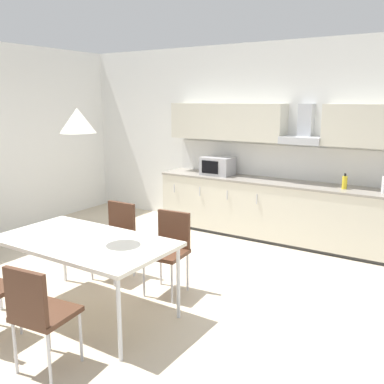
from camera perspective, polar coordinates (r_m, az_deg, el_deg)
The scene contains 12 objects.
ground_plane at distance 4.96m, azimuth -5.75°, elevation -12.26°, with size 9.37×7.77×0.02m, color beige.
wall_back at distance 6.80m, azimuth 7.96°, elevation 7.03°, with size 7.50×0.10×2.88m, color white.
kitchen_counter at distance 6.33m, azimuth 13.70°, elevation -2.74°, with size 4.33×0.63×0.88m.
backsplash_tile at distance 6.46m, azimuth 14.85°, elevation 3.69°, with size 4.31×0.02×0.49m, color silver.
upper_wall_cabinets at distance 6.26m, azimuth 14.69°, elevation 8.73°, with size 4.31×0.40×0.55m.
microwave at distance 6.72m, azimuth 3.42°, elevation 3.49°, with size 0.48×0.35×0.28m.
bottle_yellow at distance 5.99m, azimuth 19.68°, elevation 1.23°, with size 0.07×0.07×0.21m.
dining_table at distance 4.17m, azimuth -14.14°, elevation -6.74°, with size 1.69×0.94×0.75m.
chair_far_right at distance 4.60m, azimuth -3.01°, elevation -6.93°, with size 0.44×0.44×0.87m.
chair_near_right at distance 3.46m, azimuth -19.90°, elevation -14.40°, with size 0.44×0.44×0.87m.
chair_far_left at distance 5.06m, azimuth -10.03°, elevation -5.32°, with size 0.41×0.41×0.87m.
pendant_lamp at distance 3.96m, azimuth -15.01°, elevation 9.19°, with size 0.32×0.32×0.22m, color silver.
Camera 1 is at (2.82, -3.52, 2.04)m, focal length 40.00 mm.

